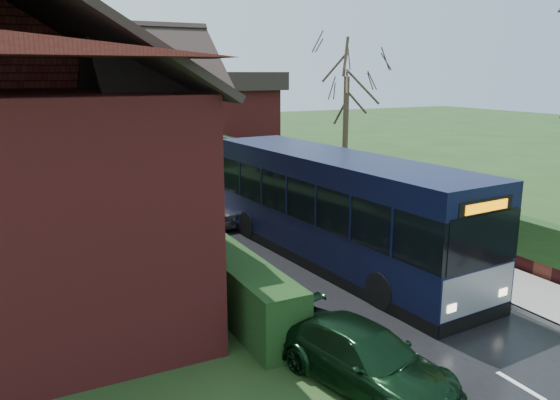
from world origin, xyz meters
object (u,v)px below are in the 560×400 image
bus_stop_sign (390,205)px  brick_house (20,145)px  car_silver (206,206)px  car_green (365,358)px  bus (335,209)px

bus_stop_sign → brick_house: bearing=-172.4°
car_silver → car_green: bearing=-104.3°
bus → car_green: bearing=-122.2°
bus → bus_stop_sign: bearing=-3.0°
brick_house → bus: (9.54, -2.27, -2.52)m
brick_house → bus_stop_sign: size_ratio=5.61×
car_green → bus_stop_sign: 9.35m
car_green → bus: bearing=48.8°
car_green → car_silver: bearing=71.0°
brick_house → bus: brick_house is taller
car_silver → bus_stop_sign: (4.70, -6.75, 0.97)m
car_silver → bus_stop_sign: bearing=-63.7°
brick_house → car_green: brick_house is taller
car_silver → bus_stop_sign: 8.28m
brick_house → car_silver: (7.23, 4.53, -3.64)m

